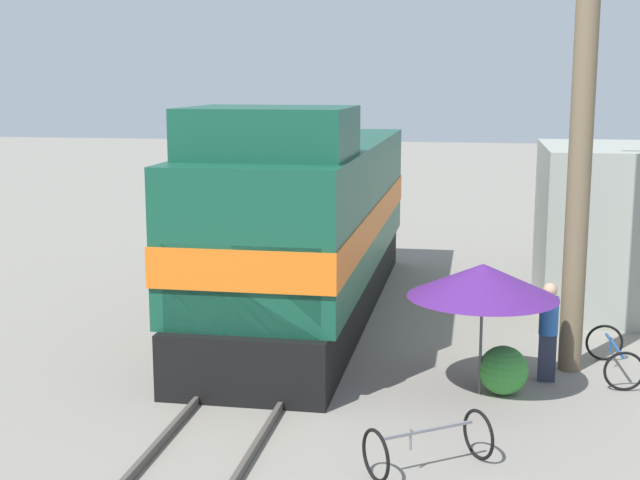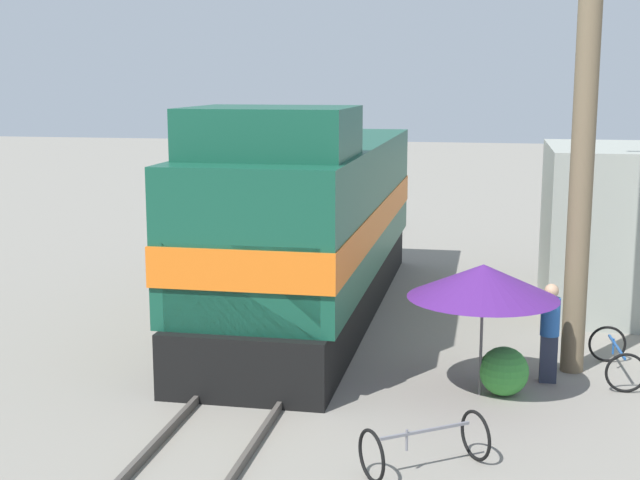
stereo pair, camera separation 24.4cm
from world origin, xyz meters
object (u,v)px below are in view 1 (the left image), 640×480
Objects in this scene: billboard_sign at (632,203)px; person_bystander at (548,328)px; locomotive at (305,225)px; bicycle at (614,356)px; bicycle_spare at (428,444)px; utility_pole at (584,76)px; vendor_umbrella at (483,281)px.

billboard_sign is 2.00× the size of person_bystander.
locomotive is 7.19m from billboard_sign.
locomotive is 6.80× the size of bicycle.
person_bystander is 0.99× the size of bicycle_spare.
billboard_sign is at bearing 64.99° from person_bystander.
utility_pole is 7.39m from bicycle_spare.
vendor_umbrella is 1.82m from person_bystander.
vendor_umbrella reaches higher than person_bystander.
person_bystander reaches higher than bicycle.
locomotive is 6.72× the size of bicycle_spare.
locomotive reaches higher than bicycle.
locomotive is at bearing 145.51° from person_bystander.
locomotive is 7.24m from bicycle.
bicycle is at bearing 31.15° from vendor_umbrella.
billboard_sign reaches higher than bicycle.
vendor_umbrella is 1.42× the size of bicycle.
billboard_sign reaches higher than person_bystander.
billboard_sign reaches higher than bicycle_spare.
utility_pole is 4.18× the size of vendor_umbrella.
utility_pole is 5.11m from bicycle.
person_bystander is (5.13, -3.52, -1.14)m from locomotive.
utility_pole reaches higher than vendor_umbrella.
person_bystander is at bearing -115.01° from billboard_sign.
bicycle is (2.43, 1.47, -1.65)m from vendor_umbrella.
bicycle_spare is at bearing -114.84° from billboard_sign.
vendor_umbrella is at bearing -135.08° from utility_pole.
utility_pole is at bearing 44.92° from vendor_umbrella.
vendor_umbrella reaches higher than bicycle.
utility_pole reaches higher than billboard_sign.
person_bystander reaches higher than bicycle_spare.
locomotive is 6.80× the size of person_bystander.
bicycle_spare is (-3.13, -4.66, 0.01)m from bicycle.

